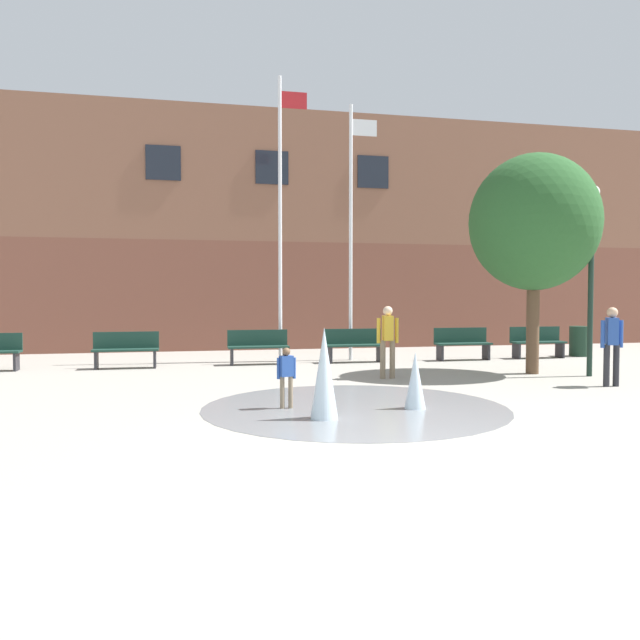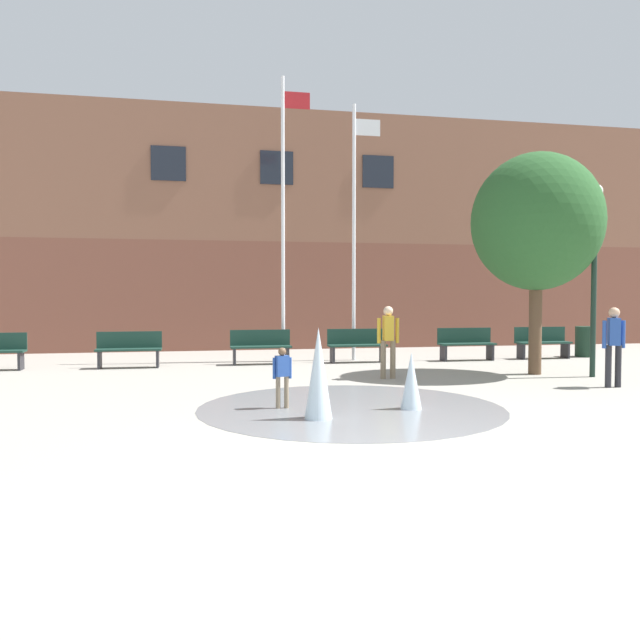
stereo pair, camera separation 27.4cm
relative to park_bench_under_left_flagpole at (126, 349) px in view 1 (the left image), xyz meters
name	(u,v)px [view 1 (the left image)]	position (x,y,z in m)	size (l,w,h in m)	color
ground_plane	(464,467)	(4.32, -10.16, -0.48)	(100.00, 100.00, 0.00)	#9E998E
library_building	(261,237)	(4.32, 7.49, 3.55)	(36.00, 6.05, 8.06)	brown
splash_fountain	(355,388)	(4.02, -6.91, -0.09)	(4.98, 4.98, 1.36)	gray
park_bench_under_left_flagpole	(126,349)	(0.00, 0.00, 0.00)	(1.60, 0.44, 0.91)	#28282D
park_bench_center	(258,346)	(3.34, 0.16, 0.00)	(1.60, 0.44, 0.91)	#28282D
park_bench_under_right_flagpole	(354,345)	(5.96, 0.13, 0.00)	(1.60, 0.44, 0.91)	#28282D
park_bench_near_trashcan	(462,343)	(9.09, 0.02, 0.00)	(1.60, 0.44, 0.91)	#28282D
park_bench_far_right	(537,342)	(11.47, 0.08, 0.00)	(1.60, 0.44, 0.91)	#28282D
teen_by_trashcan	(612,340)	(9.79, -5.34, 0.45)	(0.50, 0.39, 1.59)	#28282D
adult_in_red	(388,336)	(5.79, -3.22, 0.45)	(0.50, 0.36, 1.59)	#89755B
child_in_fountain	(286,373)	(3.03, -6.35, 0.10)	(0.31, 0.18, 0.99)	#89755B
flagpole_left	(281,211)	(4.05, 0.73, 3.65)	(0.80, 0.10, 7.77)	silver
flagpole_right	(352,225)	(6.05, 0.73, 3.33)	(0.80, 0.10, 7.14)	silver
lamp_post_right_lane	(591,253)	(10.37, -3.84, 2.29)	(0.32, 0.32, 4.29)	#192D23
trash_can	(579,341)	(13.01, 0.32, -0.03)	(0.56, 0.56, 0.90)	#193323
street_tree_near_building	(534,223)	(9.36, -3.15, 3.02)	(2.96, 2.96, 5.09)	brown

